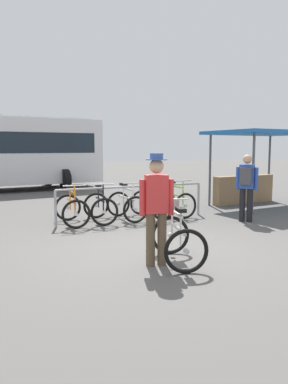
# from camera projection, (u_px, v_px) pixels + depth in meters

# --- Properties ---
(ground_plane) EXTENTS (80.00, 80.00, 0.00)m
(ground_plane) POSITION_uv_depth(u_px,v_px,m) (152.00, 253.00, 6.53)
(ground_plane) COLOR #514F4C
(bike_rack_rail) EXTENTS (3.91, 0.23, 0.88)m
(bike_rack_rail) POSITION_uv_depth(u_px,v_px,m) (133.00, 193.00, 9.32)
(bike_rack_rail) COLOR #99999E
(bike_rack_rail) RESTS_ON ground
(racked_bike_orange) EXTENTS (0.68, 1.10, 0.97)m
(racked_bike_orange) POSITION_uv_depth(u_px,v_px,m) (72.00, 209.00, 8.87)
(racked_bike_orange) COLOR black
(racked_bike_orange) RESTS_ON ground
(racked_bike_black) EXTENTS (0.75, 1.15, 0.97)m
(racked_bike_black) POSITION_uv_depth(u_px,v_px,m) (100.00, 207.00, 9.17)
(racked_bike_black) COLOR black
(racked_bike_black) RESTS_ON ground
(racked_bike_white) EXTENTS (0.74, 1.13, 0.97)m
(racked_bike_white) POSITION_uv_depth(u_px,v_px,m) (127.00, 205.00, 9.47)
(racked_bike_white) COLOR black
(racked_bike_white) RESTS_ON ground
(racked_bike_teal) EXTENTS (0.85, 1.20, 0.97)m
(racked_bike_teal) POSITION_uv_depth(u_px,v_px,m) (151.00, 203.00, 9.78)
(racked_bike_teal) COLOR black
(racked_bike_teal) RESTS_ON ground
(racked_bike_lime) EXTENTS (0.75, 1.16, 0.98)m
(racked_bike_lime) POSITION_uv_depth(u_px,v_px,m) (175.00, 202.00, 10.08)
(racked_bike_lime) COLOR black
(racked_bike_lime) RESTS_ON ground
(featured_bicycle) EXTENTS (0.90, 1.25, 0.97)m
(featured_bicycle) POSITION_uv_depth(u_px,v_px,m) (176.00, 234.00, 5.98)
(featured_bicycle) COLOR black
(featured_bicycle) RESTS_ON ground
(person_with_featured_bike) EXTENTS (0.52, 0.32, 1.72)m
(person_with_featured_bike) POSITION_uv_depth(u_px,v_px,m) (156.00, 205.00, 5.73)
(person_with_featured_bike) COLOR brown
(person_with_featured_bike) RESTS_ON ground
(pedestrian_with_backpack) EXTENTS (0.47, 0.47, 1.64)m
(pedestrian_with_backpack) POSITION_uv_depth(u_px,v_px,m) (246.00, 184.00, 9.13)
(pedestrian_with_backpack) COLOR black
(pedestrian_with_backpack) RESTS_ON ground
(market_stall) EXTENTS (3.34, 2.64, 2.30)m
(market_stall) POSITION_uv_depth(u_px,v_px,m) (254.00, 161.00, 11.83)
(market_stall) COLOR #4C4C51
(market_stall) RESTS_ON ground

